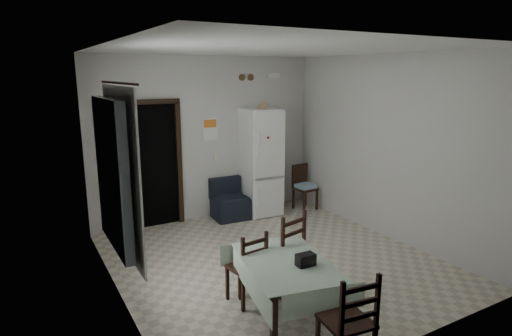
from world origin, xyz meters
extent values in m
plane|color=#C0B79D|center=(0.00, 0.00, 0.00)|extent=(4.50, 4.50, 0.00)
cube|color=black|center=(-1.05, 2.46, 1.05)|extent=(0.90, 0.45, 2.10)
cube|color=black|center=(-1.54, 2.22, 1.05)|extent=(0.08, 0.10, 2.18)
cube|color=black|center=(-0.56, 2.22, 1.05)|extent=(0.08, 0.10, 2.18)
cube|color=black|center=(-1.05, 2.22, 2.14)|extent=(1.06, 0.10, 0.08)
cube|color=silver|center=(-2.15, -0.20, 1.55)|extent=(0.10, 1.20, 1.60)
cube|color=silver|center=(-2.04, -0.20, 1.55)|extent=(0.02, 1.45, 1.85)
cylinder|color=black|center=(-2.03, -0.20, 2.50)|extent=(0.02, 1.60, 0.02)
cube|color=white|center=(0.05, 2.24, 1.62)|extent=(0.28, 0.02, 0.40)
cube|color=orange|center=(0.05, 2.23, 1.72)|extent=(0.24, 0.01, 0.14)
cube|color=beige|center=(0.15, 2.24, 1.10)|extent=(0.08, 0.02, 0.12)
cylinder|color=brown|center=(0.70, 2.23, 2.52)|extent=(0.12, 0.03, 0.12)
cylinder|color=brown|center=(0.88, 2.23, 2.52)|extent=(0.12, 0.03, 0.12)
cube|color=white|center=(1.35, 2.21, 2.55)|extent=(0.25, 0.07, 0.09)
cone|color=tan|center=(0.96, 1.94, 2.05)|extent=(0.22, 0.22, 0.17)
cube|color=black|center=(-0.55, -1.49, 0.73)|extent=(0.20, 0.12, 0.13)
camera|label=1|loc=(-3.01, -4.76, 2.60)|focal=30.00mm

